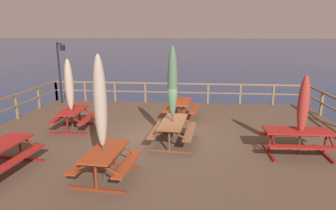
% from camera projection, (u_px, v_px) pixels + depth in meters
% --- Properties ---
extents(ground_plane, '(600.00, 600.00, 0.00)m').
position_uv_depth(ground_plane, '(166.00, 154.00, 10.48)').
color(ground_plane, navy).
extents(wooden_deck, '(13.68, 11.25, 0.62)m').
position_uv_depth(wooden_deck, '(166.00, 146.00, 10.40)').
color(wooden_deck, brown).
rests_on(wooden_deck, ground).
extents(railing_waterside_far, '(13.48, 0.10, 1.09)m').
position_uv_depth(railing_waterside_far, '(176.00, 89.00, 15.45)').
color(railing_waterside_far, brown).
rests_on(railing_waterside_far, wooden_deck).
extents(picnic_table_mid_centre, '(1.46, 1.69, 0.78)m').
position_uv_depth(picnic_table_mid_centre, '(73.00, 115.00, 11.22)').
color(picnic_table_mid_centre, maroon).
rests_on(picnic_table_mid_centre, wooden_deck).
extents(picnic_table_front_left, '(2.04, 1.44, 0.78)m').
position_uv_depth(picnic_table_front_left, '(298.00, 137.00, 8.83)').
color(picnic_table_front_left, maroon).
rests_on(picnic_table_front_left, wooden_deck).
extents(picnic_table_front_right, '(1.55, 2.11, 0.78)m').
position_uv_depth(picnic_table_front_right, '(173.00, 127.00, 9.76)').
color(picnic_table_front_right, brown).
rests_on(picnic_table_front_right, wooden_deck).
extents(picnic_table_back_left, '(1.53, 1.75, 0.78)m').
position_uv_depth(picnic_table_back_left, '(106.00, 158.00, 7.33)').
color(picnic_table_back_left, '#993819').
rests_on(picnic_table_back_left, wooden_deck).
extents(picnic_table_mid_left, '(1.55, 1.76, 0.78)m').
position_uv_depth(picnic_table_mid_left, '(181.00, 106.00, 12.65)').
color(picnic_table_mid_left, '#993819').
rests_on(picnic_table_mid_left, wooden_deck).
extents(patio_umbrella_tall_back_right, '(0.32, 0.32, 2.71)m').
position_uv_depth(patio_umbrella_tall_back_right, '(69.00, 85.00, 10.90)').
color(patio_umbrella_tall_back_right, '#4C3828').
rests_on(patio_umbrella_tall_back_right, wooden_deck).
extents(patio_umbrella_short_mid, '(0.32, 0.32, 2.45)m').
position_uv_depth(patio_umbrella_short_mid, '(303.00, 105.00, 8.57)').
color(patio_umbrella_short_mid, '#4C3828').
rests_on(patio_umbrella_short_mid, wooden_deck).
extents(patio_umbrella_short_front, '(0.32, 0.32, 3.25)m').
position_uv_depth(patio_umbrella_short_front, '(172.00, 83.00, 9.35)').
color(patio_umbrella_short_front, '#4C3828').
rests_on(patio_umbrella_short_front, wooden_deck).
extents(patio_umbrella_short_back, '(0.32, 0.32, 3.15)m').
position_uv_depth(patio_umbrella_short_back, '(100.00, 102.00, 6.93)').
color(patio_umbrella_short_back, '#4C3828').
rests_on(patio_umbrella_short_back, wooden_deck).
extents(lamp_post_hooked, '(0.58, 0.49, 3.20)m').
position_uv_depth(lamp_post_hooked, '(60.00, 63.00, 15.04)').
color(lamp_post_hooked, black).
rests_on(lamp_post_hooked, wooden_deck).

